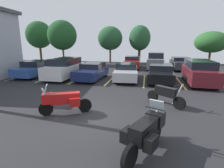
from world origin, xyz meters
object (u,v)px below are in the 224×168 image
(motorcycle_second, at_px, (146,131))
(car_far_red, at_px, (132,62))
(car_far_grey, at_px, (156,61))
(car_far_charcoal, at_px, (180,63))
(car_black, at_px, (161,73))
(car_blue, at_px, (36,69))
(car_maroon, at_px, (199,72))
(motorcycle_third, at_px, (166,94))
(car_white, at_px, (65,68))
(motorcycle_touring, at_px, (63,100))
(car_silver, at_px, (126,72))
(car_navy, at_px, (92,71))

(motorcycle_second, xyz_separation_m, car_far_red, (-1.84, 17.28, 0.05))
(car_far_grey, relative_size, car_far_charcoal, 1.03)
(motorcycle_second, bearing_deg, car_far_grey, 86.61)
(car_far_grey, bearing_deg, car_black, -89.38)
(car_blue, bearing_deg, car_far_grey, 31.64)
(car_maroon, bearing_deg, car_far_grey, 111.78)
(motorcycle_third, relative_size, car_white, 0.36)
(motorcycle_touring, distance_m, car_far_red, 15.24)
(motorcycle_second, height_order, car_far_red, car_far_red)
(car_far_charcoal, bearing_deg, car_silver, -128.43)
(car_maroon, bearing_deg, car_far_charcoal, 90.61)
(car_blue, distance_m, car_far_grey, 13.30)
(motorcycle_third, bearing_deg, car_white, 145.70)
(car_far_red, distance_m, car_far_grey, 2.87)
(car_far_red, bearing_deg, motorcycle_second, -83.94)
(motorcycle_second, xyz_separation_m, car_blue, (-10.31, 9.99, 0.05))
(car_black, bearing_deg, motorcycle_second, -96.19)
(car_silver, bearing_deg, car_far_grey, 68.13)
(motorcycle_second, distance_m, car_black, 10.03)
(motorcycle_third, bearing_deg, car_maroon, 61.79)
(car_maroon, height_order, car_far_grey, car_far_grey)
(car_far_grey, bearing_deg, car_blue, -148.36)
(car_black, bearing_deg, car_white, -178.05)
(car_white, bearing_deg, motorcycle_touring, -64.38)
(motorcycle_third, relative_size, car_navy, 0.40)
(motorcycle_third, relative_size, car_far_red, 0.36)
(car_silver, distance_m, car_far_red, 7.19)
(car_silver, bearing_deg, motorcycle_second, -80.14)
(car_navy, distance_m, car_far_grey, 9.28)
(car_silver, height_order, car_black, car_silver)
(car_white, relative_size, car_maroon, 1.01)
(car_far_grey, xyz_separation_m, car_far_charcoal, (2.83, 0.17, -0.26))
(car_navy, bearing_deg, car_far_red, 69.66)
(car_white, bearing_deg, car_maroon, -0.01)
(motorcycle_second, xyz_separation_m, car_far_grey, (1.01, 16.96, 0.31))
(motorcycle_second, bearing_deg, car_maroon, 68.01)
(motorcycle_second, distance_m, car_navy, 10.70)
(car_white, xyz_separation_m, car_far_grey, (8.22, 7.27, 0.08))
(motorcycle_third, relative_size, car_far_grey, 0.37)
(motorcycle_second, relative_size, car_blue, 0.46)
(motorcycle_touring, distance_m, car_black, 9.12)
(car_blue, distance_m, car_far_charcoal, 15.84)
(car_navy, height_order, car_black, car_navy)
(motorcycle_second, relative_size, car_maroon, 0.43)
(car_white, relative_size, car_far_red, 1.00)
(car_navy, xyz_separation_m, car_far_charcoal, (8.50, 7.50, 0.04))
(motorcycle_third, relative_size, car_blue, 0.38)
(motorcycle_touring, bearing_deg, car_blue, 130.58)
(car_white, xyz_separation_m, car_navy, (2.54, -0.06, -0.21))
(car_white, bearing_deg, car_far_charcoal, 33.95)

